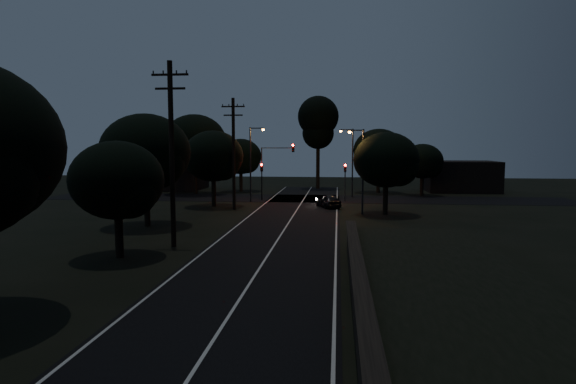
{
  "coord_description": "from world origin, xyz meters",
  "views": [
    {
      "loc": [
        3.83,
        -12.7,
        6.09
      ],
      "look_at": [
        0.0,
        24.0,
        2.5
      ],
      "focal_mm": 30.0,
      "sensor_mm": 36.0,
      "label": 1
    }
  ],
  "objects_px": {
    "utility_pole_far": "(234,152)",
    "signal_mast": "(277,161)",
    "tall_pine": "(318,122)",
    "signal_right": "(345,175)",
    "utility_pole_mid": "(172,151)",
    "streetlight_a": "(252,159)",
    "signal_left": "(262,175)",
    "streetlight_b": "(351,158)",
    "streetlight_c": "(361,165)",
    "car": "(328,201)"
  },
  "relations": [
    {
      "from": "utility_pole_far",
      "to": "signal_left",
      "type": "bearing_deg",
      "value": 80.06
    },
    {
      "from": "streetlight_a",
      "to": "streetlight_c",
      "type": "distance_m",
      "value": 13.72
    },
    {
      "from": "signal_right",
      "to": "car",
      "type": "height_order",
      "value": "signal_right"
    },
    {
      "from": "signal_mast",
      "to": "car",
      "type": "xyz_separation_m",
      "value": [
        5.83,
        -5.69,
        -3.7
      ]
    },
    {
      "from": "streetlight_a",
      "to": "streetlight_b",
      "type": "distance_m",
      "value": 12.19
    },
    {
      "from": "tall_pine",
      "to": "signal_right",
      "type": "bearing_deg",
      "value": -76.51
    },
    {
      "from": "signal_left",
      "to": "streetlight_a",
      "type": "xyz_separation_m",
      "value": [
        -0.71,
        -1.99,
        1.8
      ]
    },
    {
      "from": "utility_pole_far",
      "to": "streetlight_a",
      "type": "height_order",
      "value": "utility_pole_far"
    },
    {
      "from": "utility_pole_far",
      "to": "streetlight_b",
      "type": "xyz_separation_m",
      "value": [
        11.31,
        12.0,
        -0.85
      ]
    },
    {
      "from": "streetlight_b",
      "to": "streetlight_c",
      "type": "xyz_separation_m",
      "value": [
        0.52,
        -14.0,
        -0.29
      ]
    },
    {
      "from": "streetlight_b",
      "to": "streetlight_c",
      "type": "bearing_deg",
      "value": -87.86
    },
    {
      "from": "signal_left",
      "to": "car",
      "type": "relative_size",
      "value": 1.09
    },
    {
      "from": "tall_pine",
      "to": "streetlight_a",
      "type": "bearing_deg",
      "value": -110.36
    },
    {
      "from": "utility_pole_mid",
      "to": "streetlight_a",
      "type": "bearing_deg",
      "value": 88.27
    },
    {
      "from": "signal_left",
      "to": "signal_mast",
      "type": "distance_m",
      "value": 2.26
    },
    {
      "from": "tall_pine",
      "to": "signal_mast",
      "type": "bearing_deg",
      "value": -104.62
    },
    {
      "from": "signal_left",
      "to": "streetlight_a",
      "type": "bearing_deg",
      "value": -109.59
    },
    {
      "from": "utility_pole_far",
      "to": "tall_pine",
      "type": "bearing_deg",
      "value": 73.07
    },
    {
      "from": "streetlight_c",
      "to": "signal_mast",
      "type": "bearing_deg",
      "value": 131.19
    },
    {
      "from": "streetlight_a",
      "to": "streetlight_b",
      "type": "bearing_deg",
      "value": 29.48
    },
    {
      "from": "utility_pole_mid",
      "to": "tall_pine",
      "type": "bearing_deg",
      "value": 80.07
    },
    {
      "from": "tall_pine",
      "to": "streetlight_b",
      "type": "height_order",
      "value": "tall_pine"
    },
    {
      "from": "utility_pole_mid",
      "to": "signal_right",
      "type": "bearing_deg",
      "value": 67.01
    },
    {
      "from": "signal_right",
      "to": "utility_pole_mid",
      "type": "bearing_deg",
      "value": -112.99
    },
    {
      "from": "utility_pole_far",
      "to": "streetlight_c",
      "type": "height_order",
      "value": "utility_pole_far"
    },
    {
      "from": "utility_pole_mid",
      "to": "signal_right",
      "type": "distance_m",
      "value": 27.3
    },
    {
      "from": "signal_left",
      "to": "streetlight_b",
      "type": "distance_m",
      "value": 10.84
    },
    {
      "from": "tall_pine",
      "to": "car",
      "type": "bearing_deg",
      "value": -84.71
    },
    {
      "from": "streetlight_c",
      "to": "streetlight_b",
      "type": "bearing_deg",
      "value": 92.14
    },
    {
      "from": "utility_pole_mid",
      "to": "streetlight_a",
      "type": "relative_size",
      "value": 1.38
    },
    {
      "from": "signal_left",
      "to": "signal_right",
      "type": "height_order",
      "value": "same"
    },
    {
      "from": "streetlight_b",
      "to": "tall_pine",
      "type": "bearing_deg",
      "value": 111.38
    },
    {
      "from": "utility_pole_mid",
      "to": "streetlight_b",
      "type": "height_order",
      "value": "utility_pole_mid"
    },
    {
      "from": "utility_pole_mid",
      "to": "signal_right",
      "type": "height_order",
      "value": "utility_pole_mid"
    },
    {
      "from": "streetlight_b",
      "to": "utility_pole_far",
      "type": "bearing_deg",
      "value": -133.3
    },
    {
      "from": "signal_left",
      "to": "signal_mast",
      "type": "bearing_deg",
      "value": 0.13
    },
    {
      "from": "signal_right",
      "to": "streetlight_b",
      "type": "xyz_separation_m",
      "value": [
        0.71,
        4.01,
        1.8
      ]
    },
    {
      "from": "streetlight_a",
      "to": "signal_mast",
      "type": "bearing_deg",
      "value": 39.77
    },
    {
      "from": "signal_mast",
      "to": "streetlight_a",
      "type": "xyz_separation_m",
      "value": [
        -2.39,
        -1.99,
        0.3
      ]
    },
    {
      "from": "utility_pole_far",
      "to": "utility_pole_mid",
      "type": "bearing_deg",
      "value": -90.0
    },
    {
      "from": "utility_pole_far",
      "to": "signal_mast",
      "type": "xyz_separation_m",
      "value": [
        3.09,
        7.99,
        -1.15
      ]
    },
    {
      "from": "streetlight_a",
      "to": "car",
      "type": "bearing_deg",
      "value": -24.21
    },
    {
      "from": "tall_pine",
      "to": "signal_mast",
      "type": "relative_size",
      "value": 2.07
    },
    {
      "from": "streetlight_a",
      "to": "car",
      "type": "height_order",
      "value": "streetlight_a"
    },
    {
      "from": "car",
      "to": "streetlight_c",
      "type": "bearing_deg",
      "value": 101.98
    },
    {
      "from": "signal_mast",
      "to": "streetlight_a",
      "type": "distance_m",
      "value": 3.13
    },
    {
      "from": "utility_pole_mid",
      "to": "streetlight_b",
      "type": "bearing_deg",
      "value": 68.7
    },
    {
      "from": "utility_pole_mid",
      "to": "signal_left",
      "type": "xyz_separation_m",
      "value": [
        1.4,
        24.99,
        -2.9
      ]
    },
    {
      "from": "tall_pine",
      "to": "signal_right",
      "type": "relative_size",
      "value": 3.16
    },
    {
      "from": "utility_pole_far",
      "to": "streetlight_a",
      "type": "relative_size",
      "value": 1.31
    }
  ]
}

